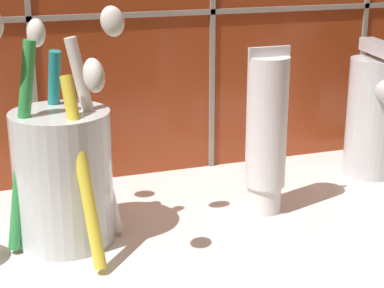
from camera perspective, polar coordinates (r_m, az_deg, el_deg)
sink_counter at (r=53.29cm, az=5.58°, el=-8.12°), size 68.34×29.86×2.00cm
toothbrush_cup at (r=48.87cm, az=-11.38°, el=-2.41°), size 10.52×13.15×17.91cm
toothpaste_tube at (r=53.19cm, az=6.63°, el=1.02°), size 3.56×3.39×14.07cm
sink_faucet at (r=63.40cm, az=16.10°, el=2.65°), size 5.14×12.46×13.09cm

